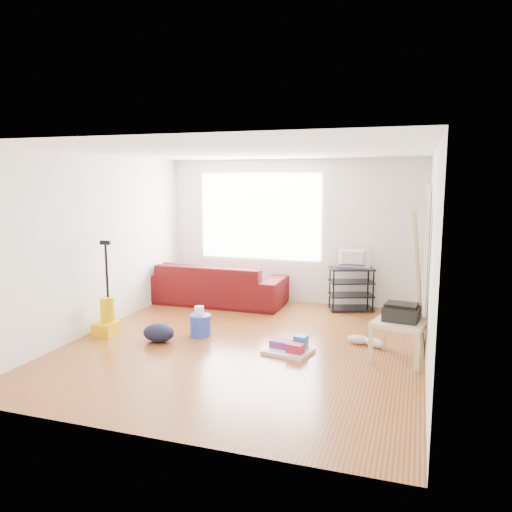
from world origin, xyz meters
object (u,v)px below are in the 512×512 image
(sofa, at_px, (216,303))
(cleaning_tray, at_px, (290,348))
(bucket, at_px, (201,335))
(side_table, at_px, (401,327))
(backpack, at_px, (159,341))
(tv_stand, at_px, (351,288))
(vacuum, at_px, (107,317))

(sofa, relative_size, cleaning_tray, 3.81)
(bucket, bearing_deg, cleaning_tray, -11.66)
(side_table, relative_size, backpack, 1.65)
(side_table, distance_m, cleaning_tray, 1.38)
(tv_stand, relative_size, vacuum, 0.61)
(tv_stand, xyz_separation_m, vacuum, (-3.08, -2.40, -0.12))
(sofa, relative_size, backpack, 5.59)
(side_table, bearing_deg, vacuum, -176.39)
(bucket, relative_size, cleaning_tray, 0.46)
(bucket, relative_size, vacuum, 0.22)
(tv_stand, relative_size, cleaning_tray, 1.26)
(sofa, relative_size, vacuum, 1.85)
(tv_stand, distance_m, bucket, 2.75)
(bucket, distance_m, cleaning_tray, 1.39)
(bucket, bearing_deg, tv_stand, 48.58)
(sofa, xyz_separation_m, tv_stand, (2.32, 0.27, 0.36))
(backpack, bearing_deg, side_table, 11.05)
(sofa, height_order, side_table, side_table)
(tv_stand, bearing_deg, cleaning_tray, -120.64)
(sofa, bearing_deg, backpack, 92.54)
(side_table, bearing_deg, sofa, 149.57)
(vacuum, bearing_deg, cleaning_tray, -0.25)
(sofa, height_order, cleaning_tray, sofa)
(side_table, distance_m, backpack, 3.14)
(cleaning_tray, xyz_separation_m, backpack, (-1.78, -0.13, -0.06))
(cleaning_tray, height_order, backpack, cleaning_tray)
(tv_stand, xyz_separation_m, side_table, (0.87, -2.15, 0.04))
(bucket, height_order, cleaning_tray, cleaning_tray)
(side_table, height_order, backpack, side_table)
(tv_stand, height_order, vacuum, vacuum)
(sofa, distance_m, cleaning_tray, 2.78)
(backpack, bearing_deg, cleaning_tray, 9.61)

